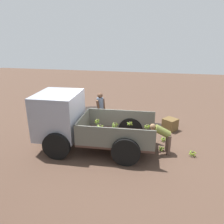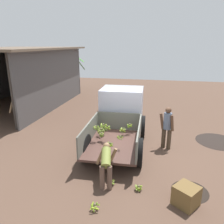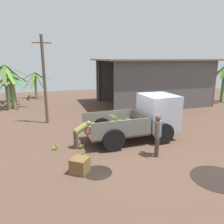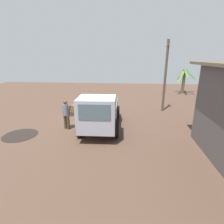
{
  "view_description": "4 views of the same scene",
  "coord_description": "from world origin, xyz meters",
  "px_view_note": "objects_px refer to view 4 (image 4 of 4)",
  "views": [
    {
      "loc": [
        -1.94,
        7.66,
        4.2
      ],
      "look_at": [
        -0.47,
        0.31,
        1.51
      ],
      "focal_mm": 35.0,
      "sensor_mm": 36.0,
      "label": 1
    },
    {
      "loc": [
        -7.76,
        -1.06,
        4.0
      ],
      "look_at": [
        -0.0,
        0.57,
        1.52
      ],
      "focal_mm": 35.0,
      "sensor_mm": 36.0,
      "label": 2
    },
    {
      "loc": [
        -3.75,
        -8.85,
        3.89
      ],
      "look_at": [
        -0.6,
        1.17,
        1.27
      ],
      "focal_mm": 35.0,
      "sensor_mm": 36.0,
      "label": 3
    },
    {
      "loc": [
        9.56,
        1.9,
        3.99
      ],
      "look_at": [
        1.11,
        1.14,
        1.3
      ],
      "focal_mm": 28.0,
      "sensor_mm": 36.0,
      "label": 4
    }
  ],
  "objects_px": {
    "person_worker_loading": "(104,105)",
    "banana_bunch_on_ground_2": "(106,109)",
    "wooden_crate_0": "(76,109)",
    "person_bystander_near_shed": "(206,125)",
    "cargo_truck": "(98,115)",
    "banana_bunch_on_ground_0": "(102,113)",
    "banana_bunch_on_ground_1": "(91,112)",
    "utility_pole": "(165,76)",
    "person_foreground_visitor": "(66,113)"
  },
  "relations": [
    {
      "from": "utility_pole",
      "to": "banana_bunch_on_ground_1",
      "type": "height_order",
      "value": "utility_pole"
    },
    {
      "from": "wooden_crate_0",
      "to": "person_worker_loading",
      "type": "bearing_deg",
      "value": 79.19
    },
    {
      "from": "person_bystander_near_shed",
      "to": "banana_bunch_on_ground_0",
      "type": "height_order",
      "value": "person_bystander_near_shed"
    },
    {
      "from": "person_foreground_visitor",
      "to": "person_bystander_near_shed",
      "type": "bearing_deg",
      "value": -71.3
    },
    {
      "from": "banana_bunch_on_ground_2",
      "to": "wooden_crate_0",
      "type": "bearing_deg",
      "value": -72.93
    },
    {
      "from": "cargo_truck",
      "to": "banana_bunch_on_ground_0",
      "type": "height_order",
      "value": "cargo_truck"
    },
    {
      "from": "banana_bunch_on_ground_0",
      "to": "utility_pole",
      "type": "bearing_deg",
      "value": 106.34
    },
    {
      "from": "banana_bunch_on_ground_0",
      "to": "banana_bunch_on_ground_1",
      "type": "xyz_separation_m",
      "value": [
        -0.09,
        -0.82,
        0.0
      ]
    },
    {
      "from": "banana_bunch_on_ground_2",
      "to": "person_worker_loading",
      "type": "bearing_deg",
      "value": -1.74
    },
    {
      "from": "cargo_truck",
      "to": "utility_pole",
      "type": "distance_m",
      "value": 6.55
    },
    {
      "from": "cargo_truck",
      "to": "banana_bunch_on_ground_0",
      "type": "relative_size",
      "value": 20.12
    },
    {
      "from": "banana_bunch_on_ground_2",
      "to": "wooden_crate_0",
      "type": "distance_m",
      "value": 2.36
    },
    {
      "from": "utility_pole",
      "to": "wooden_crate_0",
      "type": "bearing_deg",
      "value": -82.0
    },
    {
      "from": "person_bystander_near_shed",
      "to": "banana_bunch_on_ground_0",
      "type": "bearing_deg",
      "value": 161.65
    },
    {
      "from": "person_foreground_visitor",
      "to": "banana_bunch_on_ground_2",
      "type": "bearing_deg",
      "value": 1.06
    },
    {
      "from": "person_foreground_visitor",
      "to": "banana_bunch_on_ground_0",
      "type": "relative_size",
      "value": 7.7
    },
    {
      "from": "cargo_truck",
      "to": "person_bystander_near_shed",
      "type": "distance_m",
      "value": 5.3
    },
    {
      "from": "wooden_crate_0",
      "to": "banana_bunch_on_ground_0",
      "type": "bearing_deg",
      "value": 79.06
    },
    {
      "from": "person_bystander_near_shed",
      "to": "person_foreground_visitor",
      "type": "bearing_deg",
      "value": -172.04
    },
    {
      "from": "person_bystander_near_shed",
      "to": "banana_bunch_on_ground_1",
      "type": "xyz_separation_m",
      "value": [
        -3.83,
        -6.43,
        -0.75
      ]
    },
    {
      "from": "person_bystander_near_shed",
      "to": "wooden_crate_0",
      "type": "relative_size",
      "value": 2.77
    },
    {
      "from": "cargo_truck",
      "to": "utility_pole",
      "type": "height_order",
      "value": "utility_pole"
    },
    {
      "from": "person_worker_loading",
      "to": "wooden_crate_0",
      "type": "distance_m",
      "value": 2.3
    },
    {
      "from": "banana_bunch_on_ground_1",
      "to": "person_foreground_visitor",
      "type": "bearing_deg",
      "value": -15.75
    },
    {
      "from": "person_worker_loading",
      "to": "banana_bunch_on_ground_1",
      "type": "distance_m",
      "value": 1.15
    },
    {
      "from": "banana_bunch_on_ground_0",
      "to": "banana_bunch_on_ground_1",
      "type": "height_order",
      "value": "same"
    },
    {
      "from": "person_foreground_visitor",
      "to": "utility_pole",
      "type": "bearing_deg",
      "value": -30.01
    },
    {
      "from": "cargo_truck",
      "to": "utility_pole",
      "type": "xyz_separation_m",
      "value": [
        -4.8,
        4.19,
        1.51
      ]
    },
    {
      "from": "person_worker_loading",
      "to": "banana_bunch_on_ground_2",
      "type": "height_order",
      "value": "person_worker_loading"
    },
    {
      "from": "cargo_truck",
      "to": "wooden_crate_0",
      "type": "bearing_deg",
      "value": -150.23
    },
    {
      "from": "person_bystander_near_shed",
      "to": "banana_bunch_on_ground_2",
      "type": "distance_m",
      "value": 7.3
    },
    {
      "from": "person_worker_loading",
      "to": "banana_bunch_on_ground_0",
      "type": "relative_size",
      "value": 5.27
    },
    {
      "from": "cargo_truck",
      "to": "banana_bunch_on_ground_2",
      "type": "bearing_deg",
      "value": 179.83
    },
    {
      "from": "person_foreground_visitor",
      "to": "banana_bunch_on_ground_1",
      "type": "xyz_separation_m",
      "value": [
        -2.89,
        0.82,
        -0.84
      ]
    },
    {
      "from": "banana_bunch_on_ground_0",
      "to": "wooden_crate_0",
      "type": "xyz_separation_m",
      "value": [
        -0.4,
        -2.06,
        0.17
      ]
    },
    {
      "from": "utility_pole",
      "to": "banana_bunch_on_ground_0",
      "type": "relative_size",
      "value": 23.21
    },
    {
      "from": "utility_pole",
      "to": "banana_bunch_on_ground_1",
      "type": "distance_m",
      "value": 6.04
    },
    {
      "from": "person_worker_loading",
      "to": "wooden_crate_0",
      "type": "relative_size",
      "value": 2.1
    },
    {
      "from": "utility_pole",
      "to": "person_foreground_visitor",
      "type": "relative_size",
      "value": 3.02
    },
    {
      "from": "person_worker_loading",
      "to": "person_bystander_near_shed",
      "type": "height_order",
      "value": "person_bystander_near_shed"
    },
    {
      "from": "person_bystander_near_shed",
      "to": "banana_bunch_on_ground_2",
      "type": "relative_size",
      "value": 5.99
    },
    {
      "from": "utility_pole",
      "to": "banana_bunch_on_ground_1",
      "type": "relative_size",
      "value": 22.56
    },
    {
      "from": "utility_pole",
      "to": "person_worker_loading",
      "type": "relative_size",
      "value": 4.4
    },
    {
      "from": "cargo_truck",
      "to": "person_bystander_near_shed",
      "type": "relative_size",
      "value": 2.9
    },
    {
      "from": "utility_pole",
      "to": "person_worker_loading",
      "type": "height_order",
      "value": "utility_pole"
    },
    {
      "from": "cargo_truck",
      "to": "wooden_crate_0",
      "type": "xyz_separation_m",
      "value": [
        -3.88,
        -2.39,
        -0.87
      ]
    },
    {
      "from": "cargo_truck",
      "to": "banana_bunch_on_ground_2",
      "type": "relative_size",
      "value": 17.36
    },
    {
      "from": "person_bystander_near_shed",
      "to": "banana_bunch_on_ground_2",
      "type": "bearing_deg",
      "value": 153.64
    },
    {
      "from": "utility_pole",
      "to": "banana_bunch_on_ground_1",
      "type": "xyz_separation_m",
      "value": [
        1.24,
        -5.33,
        -2.55
      ]
    },
    {
      "from": "banana_bunch_on_ground_0",
      "to": "banana_bunch_on_ground_1",
      "type": "bearing_deg",
      "value": -96.09
    }
  ]
}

